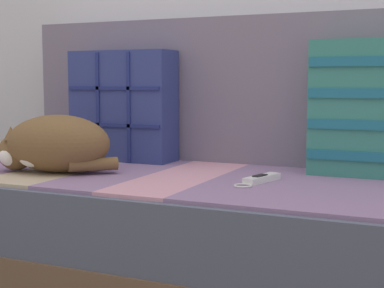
# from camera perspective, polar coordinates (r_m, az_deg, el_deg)

# --- Properties ---
(couch) EXTENTS (1.73, 0.80, 0.37)m
(couch) POSITION_cam_1_polar(r_m,az_deg,el_deg) (1.78, 2.71, -9.04)
(couch) COLOR brown
(couch) RESTS_ON ground_plane
(sofa_backrest) EXTENTS (1.70, 0.14, 0.49)m
(sofa_backrest) POSITION_cam_1_polar(r_m,az_deg,el_deg) (2.03, 6.25, 5.20)
(sofa_backrest) COLOR slate
(sofa_backrest) RESTS_ON couch
(throw_pillow_quilted) EXTENTS (0.37, 0.14, 0.38)m
(throw_pillow_quilted) POSITION_cam_1_polar(r_m,az_deg,el_deg) (2.09, -6.68, 3.69)
(throw_pillow_quilted) COLOR navy
(throw_pillow_quilted) RESTS_ON couch
(throw_pillow_striped) EXTENTS (0.36, 0.14, 0.40)m
(throw_pillow_striped) POSITION_cam_1_polar(r_m,az_deg,el_deg) (1.80, 17.21, 3.32)
(throw_pillow_striped) COLOR #337A70
(throw_pillow_striped) RESTS_ON couch
(sleeping_cat) EXTENTS (0.38, 0.29, 0.18)m
(sleeping_cat) POSITION_cam_1_polar(r_m,az_deg,el_deg) (1.85, -13.37, -0.10)
(sleeping_cat) COLOR brown
(sleeping_cat) RESTS_ON couch
(game_remote_far) EXTENTS (0.09, 0.20, 0.02)m
(game_remote_far) POSITION_cam_1_polar(r_m,az_deg,el_deg) (1.64, 6.65, -3.41)
(game_remote_far) COLOR white
(game_remote_far) RESTS_ON couch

